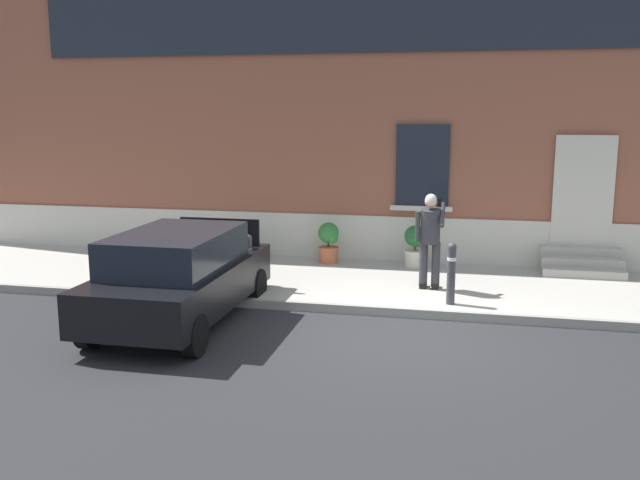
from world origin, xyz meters
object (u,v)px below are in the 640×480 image
object	(u,v)px
bollard_near_person	(451,271)
bollard_far_left	(248,261)
person_on_phone	(430,235)
planter_cream	(415,245)
hatchback_car_black	(180,275)
planter_terracotta	(329,241)
planter_charcoal	(244,240)

from	to	relation	value
bollard_near_person	bollard_far_left	bearing A→B (deg)	180.00
person_on_phone	planter_cream	size ratio (longest dim) A/B	2.03
hatchback_car_black	planter_cream	distance (m)	5.36
hatchback_car_black	bollard_near_person	distance (m)	4.41
hatchback_car_black	planter_cream	world-z (taller)	hatchback_car_black
hatchback_car_black	planter_terracotta	world-z (taller)	hatchback_car_black
person_on_phone	planter_terracotta	distance (m)	2.90
hatchback_car_black	bollard_far_left	distance (m)	1.63
bollard_near_person	planter_terracotta	size ratio (longest dim) A/B	1.22
bollard_far_left	person_on_phone	size ratio (longest dim) A/B	0.60
planter_terracotta	planter_cream	bearing A→B (deg)	0.07
bollard_far_left	planter_cream	size ratio (longest dim) A/B	1.22
hatchback_car_black	planter_terracotta	xyz separation A→B (m)	(1.52, 4.19, -0.18)
planter_terracotta	hatchback_car_black	bearing A→B (deg)	-109.97
bollard_near_person	person_on_phone	xyz separation A→B (m)	(-0.41, 0.90, 0.44)
bollard_near_person	planter_charcoal	world-z (taller)	bollard_near_person
bollard_far_left	planter_terracotta	bearing A→B (deg)	71.65
planter_terracotta	planter_cream	xyz separation A→B (m)	(1.82, 0.00, 0.00)
planter_charcoal	planter_cream	distance (m)	3.64
bollard_far_left	planter_cream	world-z (taller)	bollard_far_left
bollard_far_left	planter_cream	bearing A→B (deg)	44.85
person_on_phone	planter_charcoal	xyz separation A→B (m)	(-4.03, 1.61, -0.54)
planter_terracotta	bollard_far_left	bearing A→B (deg)	-108.35
planter_charcoal	planter_terracotta	world-z (taller)	same
bollard_far_left	person_on_phone	world-z (taller)	person_on_phone
bollard_near_person	planter_terracotta	bearing A→B (deg)	134.26
bollard_near_person	planter_terracotta	xyz separation A→B (m)	(-2.62, 2.69, -0.11)
bollard_far_left	planter_terracotta	world-z (taller)	bollard_far_left
bollard_far_left	planter_charcoal	size ratio (longest dim) A/B	1.22
hatchback_car_black	bollard_near_person	world-z (taller)	hatchback_car_black
planter_charcoal	person_on_phone	bearing A→B (deg)	-21.77
hatchback_car_black	bollard_near_person	size ratio (longest dim) A/B	3.90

